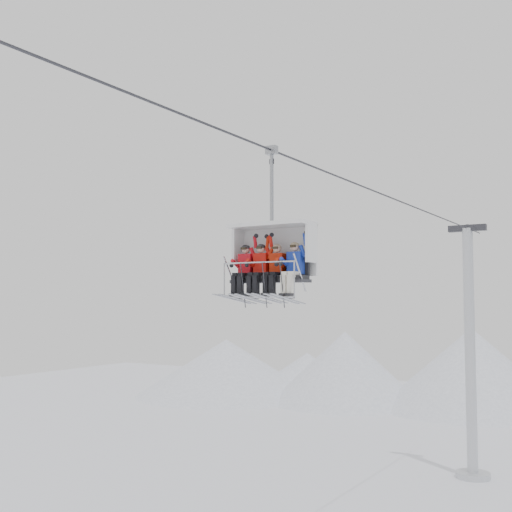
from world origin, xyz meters
The scene contains 8 objects.
ridgeline centered at (-1.58, 42.05, 2.84)m, with size 72.00×21.00×7.00m.
lift_tower_right centered at (0.00, 22.00, 5.78)m, with size 2.00×1.80×13.48m.
haul_cable centered at (0.00, 0.00, 13.30)m, with size 0.06×0.06×50.00m, color #323237.
chairlift_carrier centered at (0.00, 0.90, 10.65)m, with size 2.23×1.17×3.98m.
skier_far_left centered at (-0.74, 0.60, 10.18)m, with size 0.38×1.69×1.54m.
skier_center_left centered at (-0.26, 0.60, 10.18)m, with size 0.38×1.69×1.54m.
skier_center_right centered at (0.21, 0.59, 10.17)m, with size 0.37×1.69×1.50m.
skier_far_right centered at (0.73, 0.60, 10.18)m, with size 0.38×1.69×1.54m.
Camera 1 is at (8.29, -13.53, 9.36)m, focal length 45.00 mm.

